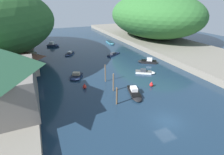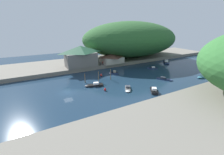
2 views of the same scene
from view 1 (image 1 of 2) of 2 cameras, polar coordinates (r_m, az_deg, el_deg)
The scene contains 20 objects.
water_surface at distance 50.25m, azimuth -4.64°, elevation 5.86°, with size 130.00×130.00×0.00m, color #192D42.
right_bank at distance 63.99m, azimuth 19.67°, elevation 9.27°, with size 22.00×120.00×1.51m.
hillside_right at distance 74.30m, azimuth 13.61°, elevation 19.15°, with size 30.72×43.00×16.93m.
waterfront_building at distance 28.05m, azimuth -31.44°, elevation -0.04°, with size 7.81×13.48×8.60m.
boathouse_shed at distance 42.20m, azimuth -28.11°, elevation 4.49°, with size 8.07×10.04×3.98m.
boat_white_cruiser at distance 38.86m, azimuth -11.69°, elevation 0.32°, with size 3.52×4.16×1.16m.
boat_red_skiff at distance 56.18m, azimuth -13.79°, elevation 7.53°, with size 3.79×4.61×0.90m.
boat_yellow_tender at distance 31.73m, azimuth 7.44°, elevation -5.07°, with size 3.05×5.86×1.19m.
boat_far_upstream at distance 48.32m, azimuth 11.36°, elevation 5.22°, with size 5.05×4.29×1.35m.
boat_navy_launch at distance 67.72m, azimuth -18.62°, elevation 9.99°, with size 4.64×3.70×1.76m.
boat_small_dinghy at distance 41.30m, azimuth 10.87°, elevation 1.79°, with size 4.59×3.73×1.02m.
boat_near_quay at distance 54.31m, azimuth 0.64°, elevation 7.67°, with size 5.34×4.00×0.94m.
boat_far_right_bank at distance 69.15m, azimuth -0.52°, elevation 11.29°, with size 2.13×6.59×0.56m.
mooring_post_nearest at distance 28.30m, azimuth 1.59°, elevation -6.00°, with size 0.28×0.28×3.09m.
mooring_post_second at distance 32.16m, azimuth 0.47°, elevation -1.59°, with size 0.25×0.25×3.56m.
mooring_post_middle at distance 35.95m, azimuth -2.19°, elevation 1.45°, with size 0.23×0.23×3.74m.
channel_buoy_near at distance 34.03m, azimuth -8.95°, elevation -2.92°, with size 0.74×0.74×1.10m.
channel_buoy_far at distance 35.26m, azimuth 12.75°, elevation -2.26°, with size 0.72×0.72×1.08m.
person_on_quay at distance 35.94m, azimuth -24.86°, elevation 0.14°, with size 0.31×0.42×1.69m.
person_by_boathouse at distance 37.22m, azimuth -25.27°, elevation 0.86°, with size 0.31×0.42×1.69m.
Camera 1 is at (-15.12, -15.24, 15.82)m, focal length 28.00 mm.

